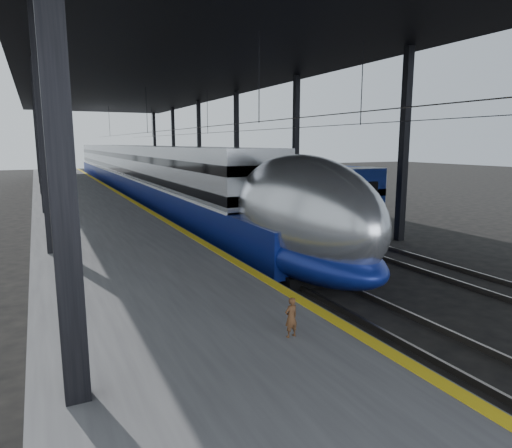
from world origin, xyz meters
TOP-DOWN VIEW (x-y plane):
  - ground at (0.00, 0.00)m, footprint 160.00×160.00m
  - platform at (-3.50, 20.00)m, footprint 6.00×80.00m
  - yellow_strip at (-0.70, 20.00)m, footprint 0.30×80.00m
  - rails at (4.50, 20.00)m, footprint 6.52×80.00m
  - canopy at (1.90, 20.00)m, footprint 18.00×75.00m
  - tgv_train at (2.00, 29.20)m, footprint 3.10×65.20m
  - second_train at (7.00, 31.87)m, footprint 2.58×56.05m
  - child at (-1.94, -4.49)m, footprint 0.31×0.23m

SIDE VIEW (x-z plane):
  - ground at x=0.00m, z-range 0.00..0.00m
  - rails at x=4.50m, z-range 0.00..0.16m
  - platform at x=-3.50m, z-range 0.00..1.00m
  - yellow_strip at x=-0.70m, z-range 1.00..1.01m
  - child at x=-1.94m, z-range 1.00..1.79m
  - second_train at x=7.00m, z-range 0.02..3.58m
  - tgv_train at x=2.00m, z-range -0.14..4.30m
  - canopy at x=1.90m, z-range 4.38..13.85m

